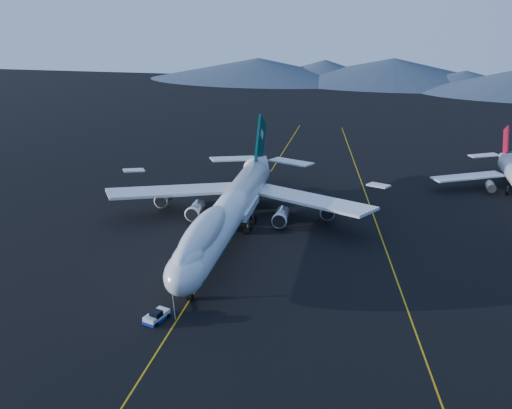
# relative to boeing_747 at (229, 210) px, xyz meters

# --- Properties ---
(ground) EXTENTS (500.00, 500.00, 0.00)m
(ground) POSITION_rel_boeing_747_xyz_m (-0.00, -0.03, -5.81)
(ground) COLOR black
(ground) RESTS_ON ground
(taxiway_line_main) EXTENTS (0.25, 220.00, 0.01)m
(taxiway_line_main) POSITION_rel_boeing_747_xyz_m (-0.00, -0.03, -5.80)
(taxiway_line_main) COLOR #CD9A0C
(taxiway_line_main) RESTS_ON ground
(taxiway_line_side) EXTENTS (28.08, 198.09, 0.01)m
(taxiway_line_side) POSITION_rel_boeing_747_xyz_m (30.00, 9.97, -5.80)
(taxiway_line_side) COLOR #CD9A0C
(taxiway_line_side) RESTS_ON ground
(boeing_747) EXTENTS (59.62, 72.43, 19.37)m
(boeing_747) POSITION_rel_boeing_747_xyz_m (0.00, 0.00, 0.00)
(boeing_747) COLOR silver
(boeing_747) RESTS_ON ground
(pushback_tug) EXTENTS (3.45, 4.78, 1.88)m
(pushback_tug) POSITION_rel_boeing_747_xyz_m (-3.00, -33.66, -5.22)
(pushback_tug) COLOR silver
(pushback_tug) RESTS_ON ground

